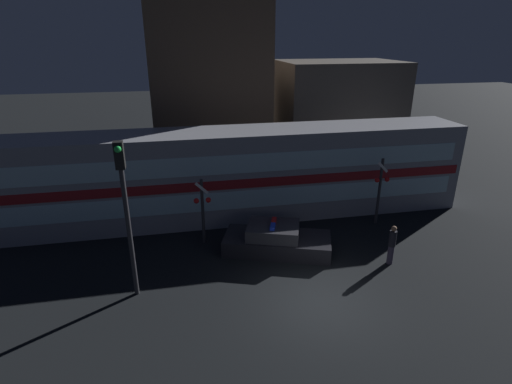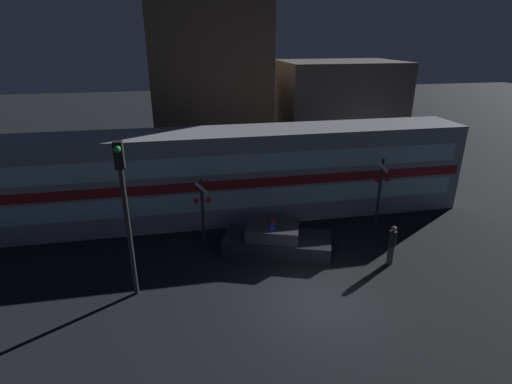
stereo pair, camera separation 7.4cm
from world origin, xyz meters
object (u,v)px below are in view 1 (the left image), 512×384
object	(u,v)px
train	(238,174)
traffic_light_corner	(126,203)
pedestrian	(392,244)
crossing_signal_near	(380,188)
police_car	(276,240)

from	to	relation	value
train	traffic_light_corner	distance (m)	7.82
pedestrian	traffic_light_corner	bearing A→B (deg)	-179.45
crossing_signal_near	police_car	bearing A→B (deg)	-163.32
train	crossing_signal_near	distance (m)	7.05
train	crossing_signal_near	xyz separation A→B (m)	(6.63, -2.37, -0.34)
police_car	pedestrian	bearing A→B (deg)	-4.67
train	police_car	distance (m)	4.53
crossing_signal_near	train	bearing A→B (deg)	160.33
pedestrian	traffic_light_corner	size ratio (longest dim) A/B	0.30
train	traffic_light_corner	xyz separation A→B (m)	(-4.73, -6.07, 1.35)
train	pedestrian	distance (m)	8.17
train	pedestrian	world-z (taller)	train
train	pedestrian	size ratio (longest dim) A/B	13.61
train	police_car	world-z (taller)	train
crossing_signal_near	pedestrian	bearing A→B (deg)	-108.88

